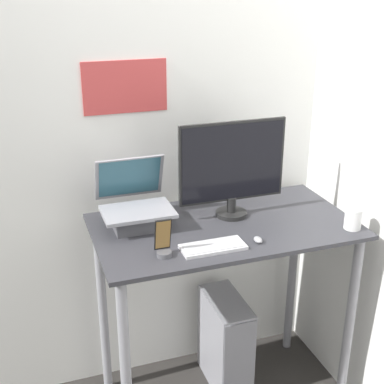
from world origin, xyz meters
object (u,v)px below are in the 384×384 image
cell_phone (163,244)px  computer_tower (225,342)px  monitor (232,168)px  laptop (136,210)px  mouse (258,240)px  keyboard (213,247)px

cell_phone → computer_tower: bearing=36.7°
monitor → computer_tower: 1.00m
laptop → mouse: bearing=-36.3°
laptop → mouse: (0.45, -0.33, -0.07)m
mouse → cell_phone: cell_phone is taller
monitor → computer_tower: (0.01, 0.04, -1.00)m
laptop → mouse: laptop is taller
mouse → cell_phone: bearing=177.3°
monitor → computer_tower: monitor is taller
laptop → monitor: bearing=-4.5°
laptop → keyboard: 0.41m
cell_phone → computer_tower: (0.42, 0.31, -0.81)m
laptop → computer_tower: bearing=0.0°
keyboard → monitor: bearing=54.8°
keyboard → cell_phone: size_ratio=1.67×
laptop → monitor: (0.45, -0.04, 0.16)m
keyboard → cell_phone: (-0.21, 0.01, 0.05)m
cell_phone → keyboard: bearing=-2.8°
monitor → cell_phone: size_ratio=3.16×
keyboard → laptop: bearing=127.7°
keyboard → computer_tower: (0.21, 0.32, -0.77)m
laptop → keyboard: size_ratio=1.16×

